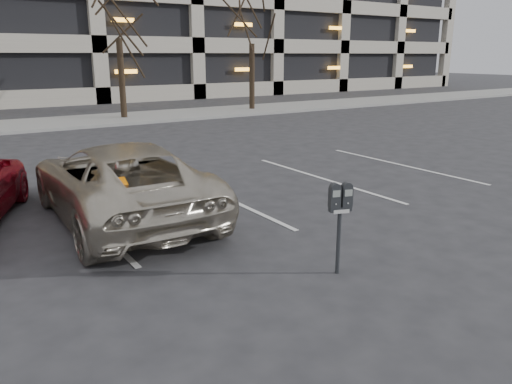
{
  "coord_description": "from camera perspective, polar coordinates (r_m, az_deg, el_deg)",
  "views": [
    {
      "loc": [
        -3.56,
        -6.6,
        2.89
      ],
      "look_at": [
        -0.04,
        -1.23,
        1.12
      ],
      "focal_mm": 35.0,
      "sensor_mm": 36.0,
      "label": 1
    }
  ],
  "objects": [
    {
      "name": "sidewalk",
      "position": [
        23.05,
        -24.29,
        7.01
      ],
      "size": [
        80.0,
        4.0,
        0.12
      ],
      "primitive_type": "cube",
      "color": "gray",
      "rests_on": "ground"
    },
    {
      "name": "stall_lines",
      "position": [
        9.6,
        -18.69,
        -2.91
      ],
      "size": [
        16.9,
        5.2,
        0.0
      ],
      "color": "silver",
      "rests_on": "ground"
    },
    {
      "name": "suv_silver",
      "position": [
        9.26,
        -15.2,
        1.19
      ],
      "size": [
        2.48,
        5.12,
        1.41
      ],
      "rotation": [
        0.0,
        0.0,
        3.11
      ],
      "color": "beige",
      "rests_on": "ground"
    },
    {
      "name": "tree_d",
      "position": [
        27.01,
        -0.49,
        21.03
      ],
      "size": [
        3.37,
        3.37,
        7.66
      ],
      "color": "black",
      "rests_on": "ground"
    },
    {
      "name": "ground",
      "position": [
        8.04,
        -4.6,
        -5.71
      ],
      "size": [
        140.0,
        140.0,
        0.0
      ],
      "primitive_type": "plane",
      "color": "#28282B",
      "rests_on": "ground"
    },
    {
      "name": "parking_meter",
      "position": [
        6.68,
        9.59,
        -1.61
      ],
      "size": [
        0.34,
        0.22,
        1.25
      ],
      "rotation": [
        0.0,
        0.0,
        -0.33
      ],
      "color": "black",
      "rests_on": "ground"
    }
  ]
}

